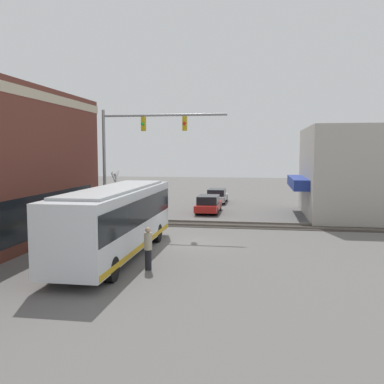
% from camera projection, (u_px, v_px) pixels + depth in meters
% --- Properties ---
extents(ground_plane, '(120.00, 120.00, 0.00)m').
position_uv_depth(ground_plane, '(187.00, 243.00, 23.74)').
color(ground_plane, '#605E5B').
extents(shop_building, '(10.65, 9.53, 6.90)m').
position_uv_depth(shop_building, '(360.00, 172.00, 33.13)').
color(shop_building, '#B2ADA3').
rests_on(shop_building, ground).
extents(city_bus, '(11.49, 2.59, 3.35)m').
position_uv_depth(city_bus, '(117.00, 218.00, 20.46)').
color(city_bus, silver).
rests_on(city_bus, ground).
extents(traffic_signal_gantry, '(0.42, 8.24, 7.77)m').
position_uv_depth(traffic_signal_gantry, '(136.00, 142.00, 27.84)').
color(traffic_signal_gantry, gray).
rests_on(traffic_signal_gantry, ground).
extents(crossing_signal, '(1.41, 1.18, 3.81)m').
position_uv_depth(crossing_signal, '(115.00, 193.00, 28.12)').
color(crossing_signal, gray).
rests_on(crossing_signal, ground).
extents(rail_track_near, '(2.60, 60.00, 0.15)m').
position_uv_depth(rail_track_near, '(202.00, 224.00, 29.64)').
color(rail_track_near, '#332D28').
rests_on(rail_track_near, ground).
extents(parked_car_red, '(4.62, 1.82, 1.44)m').
position_uv_depth(parked_car_red, '(208.00, 205.00, 35.24)').
color(parked_car_red, '#B21E19').
rests_on(parked_car_red, ground).
extents(parked_car_silver, '(4.63, 1.82, 1.38)m').
position_uv_depth(parked_car_silver, '(217.00, 196.00, 42.13)').
color(parked_car_silver, '#B7B7BC').
rests_on(parked_car_silver, ground).
extents(pedestrian_at_crossing, '(0.34, 0.34, 1.67)m').
position_uv_depth(pedestrian_at_crossing, '(112.00, 217.00, 27.46)').
color(pedestrian_at_crossing, black).
rests_on(pedestrian_at_crossing, ground).
extents(pedestrian_near_bus, '(0.34, 0.34, 1.85)m').
position_uv_depth(pedestrian_near_bus, '(148.00, 248.00, 18.20)').
color(pedestrian_near_bus, black).
rests_on(pedestrian_near_bus, ground).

